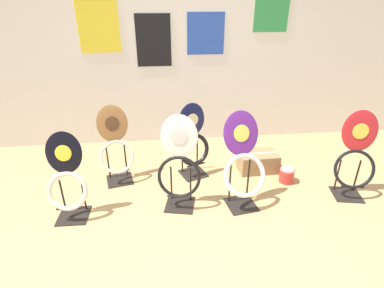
% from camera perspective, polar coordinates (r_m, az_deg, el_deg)
% --- Properties ---
extents(ground_plane, '(14.00, 14.00, 0.00)m').
position_cam_1_polar(ground_plane, '(2.57, 0.91, -20.79)').
color(ground_plane, tan).
extents(wall_back, '(8.00, 0.07, 2.60)m').
position_cam_1_polar(wall_back, '(4.07, -3.04, 17.96)').
color(wall_back, silver).
rests_on(wall_back, ground_plane).
extents(toilet_seat_display_crimson_swirl, '(0.43, 0.33, 0.92)m').
position_cam_1_polar(toilet_seat_display_crimson_swirl, '(3.40, 28.72, -2.16)').
color(toilet_seat_display_crimson_swirl, black).
rests_on(toilet_seat_display_crimson_swirl, ground_plane).
extents(toilet_seat_display_navy_moon, '(0.40, 0.36, 0.86)m').
position_cam_1_polar(toilet_seat_display_navy_moon, '(3.36, 0.24, 0.10)').
color(toilet_seat_display_navy_moon, black).
rests_on(toilet_seat_display_navy_moon, ground_plane).
extents(toilet_seat_display_purple_note, '(0.45, 0.41, 0.94)m').
position_cam_1_polar(toilet_seat_display_purple_note, '(2.88, 9.74, -4.00)').
color(toilet_seat_display_purple_note, black).
rests_on(toilet_seat_display_purple_note, ground_plane).
extents(toilet_seat_display_jazz_black, '(0.37, 0.29, 0.83)m').
position_cam_1_polar(toilet_seat_display_jazz_black, '(2.95, -22.71, -6.60)').
color(toilet_seat_display_jazz_black, black).
rests_on(toilet_seat_display_jazz_black, ground_plane).
extents(toilet_seat_display_white_plain, '(0.44, 0.33, 0.95)m').
position_cam_1_polar(toilet_seat_display_white_plain, '(2.83, -2.46, -4.31)').
color(toilet_seat_display_white_plain, black).
rests_on(toilet_seat_display_white_plain, ground_plane).
extents(toilet_seat_display_woodgrain, '(0.41, 0.39, 0.85)m').
position_cam_1_polar(toilet_seat_display_woodgrain, '(3.37, -14.36, -0.60)').
color(toilet_seat_display_woodgrain, black).
rests_on(toilet_seat_display_woodgrain, ground_plane).
extents(paint_can, '(0.16, 0.16, 0.17)m').
position_cam_1_polar(paint_can, '(3.54, 17.60, -5.62)').
color(paint_can, red).
rests_on(paint_can, ground_plane).
extents(storage_box, '(0.46, 0.30, 0.23)m').
position_cam_1_polar(storage_box, '(3.67, 12.38, -3.29)').
color(storage_box, '#93754C').
rests_on(storage_box, ground_plane).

